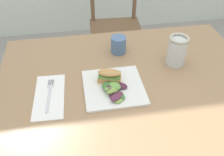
{
  "coord_description": "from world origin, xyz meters",
  "views": [
    {
      "loc": [
        -0.33,
        -0.78,
        1.43
      ],
      "look_at": [
        -0.2,
        0.01,
        0.76
      ],
      "focal_mm": 40.38,
      "sensor_mm": 36.0,
      "label": 1
    }
  ],
  "objects_px": {
    "dining_table": "(129,104)",
    "plate_lunch": "(114,87)",
    "chair_wooden_far": "(115,27)",
    "sandwich_half_front": "(109,75)",
    "mason_jar_iced_tea": "(177,52)",
    "fork_on_napkin": "(50,92)",
    "cup_extra_side": "(118,45)"
  },
  "relations": [
    {
      "from": "dining_table",
      "to": "sandwich_half_front",
      "type": "bearing_deg",
      "value": 178.14
    },
    {
      "from": "dining_table",
      "to": "chair_wooden_far",
      "type": "distance_m",
      "value": 1.0
    },
    {
      "from": "sandwich_half_front",
      "to": "cup_extra_side",
      "type": "height_order",
      "value": "cup_extra_side"
    },
    {
      "from": "dining_table",
      "to": "mason_jar_iced_tea",
      "type": "relative_size",
      "value": 8.09
    },
    {
      "from": "dining_table",
      "to": "sandwich_half_front",
      "type": "height_order",
      "value": "sandwich_half_front"
    },
    {
      "from": "dining_table",
      "to": "plate_lunch",
      "type": "distance_m",
      "value": 0.17
    },
    {
      "from": "dining_table",
      "to": "cup_extra_side",
      "type": "xyz_separation_m",
      "value": [
        -0.01,
        0.22,
        0.18
      ]
    },
    {
      "from": "fork_on_napkin",
      "to": "cup_extra_side",
      "type": "xyz_separation_m",
      "value": [
        0.32,
        0.24,
        0.03
      ]
    },
    {
      "from": "sandwich_half_front",
      "to": "dining_table",
      "type": "bearing_deg",
      "value": -1.86
    },
    {
      "from": "cup_extra_side",
      "to": "chair_wooden_far",
      "type": "bearing_deg",
      "value": 80.66
    },
    {
      "from": "chair_wooden_far",
      "to": "plate_lunch",
      "type": "xyz_separation_m",
      "value": [
        -0.19,
        -1.02,
        0.3
      ]
    },
    {
      "from": "fork_on_napkin",
      "to": "mason_jar_iced_tea",
      "type": "height_order",
      "value": "mason_jar_iced_tea"
    },
    {
      "from": "fork_on_napkin",
      "to": "mason_jar_iced_tea",
      "type": "xyz_separation_m",
      "value": [
        0.56,
        0.11,
        0.06
      ]
    },
    {
      "from": "dining_table",
      "to": "mason_jar_iced_tea",
      "type": "height_order",
      "value": "mason_jar_iced_tea"
    },
    {
      "from": "chair_wooden_far",
      "to": "sandwich_half_front",
      "type": "bearing_deg",
      "value": -101.74
    },
    {
      "from": "cup_extra_side",
      "to": "dining_table",
      "type": "bearing_deg",
      "value": -87.11
    },
    {
      "from": "chair_wooden_far",
      "to": "mason_jar_iced_tea",
      "type": "height_order",
      "value": "mason_jar_iced_tea"
    },
    {
      "from": "dining_table",
      "to": "plate_lunch",
      "type": "bearing_deg",
      "value": -156.23
    },
    {
      "from": "chair_wooden_far",
      "to": "sandwich_half_front",
      "type": "distance_m",
      "value": 1.05
    },
    {
      "from": "cup_extra_side",
      "to": "fork_on_napkin",
      "type": "bearing_deg",
      "value": -143.12
    },
    {
      "from": "chair_wooden_far",
      "to": "plate_lunch",
      "type": "bearing_deg",
      "value": -100.71
    },
    {
      "from": "chair_wooden_far",
      "to": "fork_on_napkin",
      "type": "distance_m",
      "value": 1.14
    },
    {
      "from": "sandwich_half_front",
      "to": "plate_lunch",
      "type": "bearing_deg",
      "value": -73.07
    },
    {
      "from": "fork_on_napkin",
      "to": "cup_extra_side",
      "type": "height_order",
      "value": "cup_extra_side"
    },
    {
      "from": "plate_lunch",
      "to": "chair_wooden_far",
      "type": "bearing_deg",
      "value": 79.29
    },
    {
      "from": "chair_wooden_far",
      "to": "fork_on_napkin",
      "type": "xyz_separation_m",
      "value": [
        -0.45,
        -1.01,
        0.3
      ]
    },
    {
      "from": "sandwich_half_front",
      "to": "mason_jar_iced_tea",
      "type": "height_order",
      "value": "mason_jar_iced_tea"
    },
    {
      "from": "plate_lunch",
      "to": "cup_extra_side",
      "type": "bearing_deg",
      "value": 75.19
    },
    {
      "from": "dining_table",
      "to": "sandwich_half_front",
      "type": "xyz_separation_m",
      "value": [
        -0.09,
        0.0,
        0.18
      ]
    },
    {
      "from": "sandwich_half_front",
      "to": "fork_on_napkin",
      "type": "xyz_separation_m",
      "value": [
        -0.24,
        -0.03,
        -0.03
      ]
    },
    {
      "from": "dining_table",
      "to": "cup_extra_side",
      "type": "distance_m",
      "value": 0.28
    },
    {
      "from": "cup_extra_side",
      "to": "sandwich_half_front",
      "type": "bearing_deg",
      "value": -109.93
    }
  ]
}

